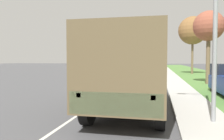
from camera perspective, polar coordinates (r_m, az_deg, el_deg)
name	(u,v)px	position (r m, az deg, el deg)	size (l,w,h in m)	color
ground_plane	(142,72)	(39.50, 7.76, -0.46)	(180.00, 180.00, 0.00)	#4C4C4F
lane_centre_stripe	(142,72)	(39.50, 7.76, -0.45)	(0.12, 120.00, 0.00)	silver
sidewalk_right	(168,72)	(39.41, 14.30, -0.43)	(1.80, 120.00, 0.12)	beige
grass_strip_right	(194,72)	(39.82, 20.64, -0.56)	(7.00, 120.00, 0.02)	#56843D
military_truck	(131,68)	(8.87, 5.06, 0.42)	(2.57, 7.21, 3.16)	#545B3D
car_nearest_ahead	(104,76)	(19.87, -2.05, -1.65)	(1.73, 4.72, 1.36)	silver
car_second_ahead	(152,69)	(34.16, 10.49, 0.20)	(1.78, 3.99, 1.54)	navy
car_third_ahead	(136,66)	(48.73, 6.24, 0.95)	(1.71, 4.04, 1.57)	navy
car_fourth_ahead	(154,65)	(62.70, 10.82, 1.24)	(1.71, 4.46, 1.42)	navy
tree_mid_right	(209,27)	(20.90, 23.93, 10.27)	(2.61, 2.61, 6.33)	brown
tree_far_right	(193,31)	(35.16, 20.34, 9.62)	(4.19, 4.19, 8.59)	brown
building_distant	(95,56)	(82.31, -4.49, 3.69)	(17.68, 9.14, 7.21)	beige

